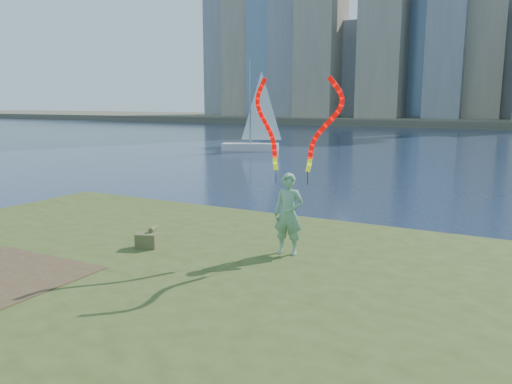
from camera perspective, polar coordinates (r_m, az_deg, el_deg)
The scene contains 6 objects.
ground at distance 11.80m, azimuth -8.36°, elevation -10.36°, with size 320.00×320.00×0.00m, color #192640.
grassy_knoll at distance 10.07m, azimuth -16.38°, elevation -12.32°, with size 20.00×18.00×0.80m.
far_shore at distance 104.10m, azimuth 24.76°, elevation 7.36°, with size 320.00×40.00×1.20m, color #4C4738.
woman_with_ribbons at distance 10.92m, azimuth 3.83°, elevation -0.01°, with size 2.11×0.53×4.17m.
canvas_bag at distance 11.88m, azimuth -12.32°, elevation -5.35°, with size 0.56×0.63×0.45m.
sailboat at distance 42.98m, azimuth -0.31°, elevation 6.50°, with size 5.04×3.16×7.73m.
Camera 1 is at (6.66, -8.83, 4.13)m, focal length 35.00 mm.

